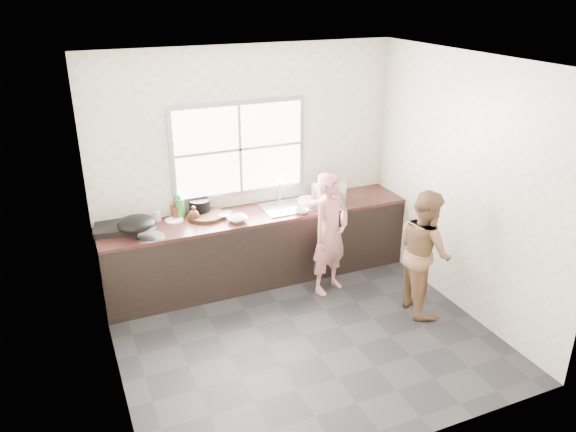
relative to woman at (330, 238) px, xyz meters
name	(u,v)px	position (x,y,z in m)	size (l,w,h in m)	color
floor	(304,336)	(-0.65, -0.74, -0.67)	(3.60, 3.20, 0.01)	#252527
ceiling	(308,62)	(-0.65, -0.74, 2.04)	(3.60, 3.20, 0.01)	silver
wall_back	(248,164)	(-0.65, 0.87, 0.69)	(3.60, 0.01, 2.70)	beige
wall_left	(102,247)	(-2.46, -0.74, 0.69)	(0.01, 3.20, 2.70)	beige
wall_right	(463,186)	(1.15, -0.74, 0.69)	(0.01, 3.20, 2.70)	beige
wall_front	(406,296)	(-0.65, -2.34, 0.69)	(3.60, 0.01, 2.70)	silver
cabinet	(259,248)	(-0.65, 0.55, -0.25)	(3.60, 0.62, 0.82)	black
countertop	(258,214)	(-0.65, 0.55, 0.18)	(3.60, 0.64, 0.04)	#341A15
sink	(286,208)	(-0.30, 0.55, 0.20)	(0.55, 0.45, 0.02)	silver
faucet	(279,191)	(-0.30, 0.75, 0.35)	(0.02, 0.02, 0.30)	silver
window_frame	(239,149)	(-0.75, 0.85, 0.89)	(1.60, 0.05, 1.10)	#9EA0A5
window_glazing	(240,149)	(-0.75, 0.83, 0.89)	(1.50, 0.01, 1.00)	white
woman	(330,238)	(0.00, 0.00, 0.00)	(0.48, 0.32, 1.32)	#D27E7E
person_side	(424,252)	(0.73, -0.75, 0.02)	(0.67, 0.52, 1.37)	brown
cutting_board	(206,216)	(-1.23, 0.66, 0.22)	(0.42, 0.42, 0.04)	#322013
cleaver	(225,213)	(-1.03, 0.59, 0.24)	(0.20, 0.10, 0.01)	#AFB0B6
bowl_mince	(237,219)	(-0.95, 0.41, 0.23)	(0.22, 0.22, 0.06)	silver
bowl_crabs	(309,203)	(-0.02, 0.51, 0.23)	(0.22, 0.22, 0.07)	silver
bowl_held	(302,210)	(-0.19, 0.34, 0.23)	(0.20, 0.20, 0.06)	silver
black_pot	(200,207)	(-1.27, 0.78, 0.28)	(0.24, 0.24, 0.17)	black
plate_food	(174,220)	(-1.59, 0.70, 0.21)	(0.20, 0.20, 0.02)	white
bottle_green	(180,204)	(-1.49, 0.78, 0.35)	(0.12, 0.12, 0.30)	#2E8E31
bottle_brown_tall	(176,210)	(-1.54, 0.78, 0.29)	(0.09, 0.09, 0.19)	#502914
bottle_brown_short	(194,214)	(-1.38, 0.63, 0.28)	(0.12, 0.12, 0.15)	#472211
glass_jar	(158,216)	(-1.75, 0.78, 0.25)	(0.07, 0.07, 0.10)	silver
burner	(115,227)	(-2.22, 0.70, 0.23)	(0.43, 0.43, 0.06)	black
wok	(136,224)	(-2.03, 0.47, 0.33)	(0.40, 0.40, 0.15)	black
dish_rack	(328,191)	(0.22, 0.50, 0.35)	(0.41, 0.28, 0.31)	silver
pot_lid_left	(150,237)	(-1.91, 0.37, 0.21)	(0.28, 0.28, 0.01)	silver
pot_lid_right	(143,229)	(-1.95, 0.59, 0.21)	(0.28, 0.28, 0.01)	#A3A4AA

